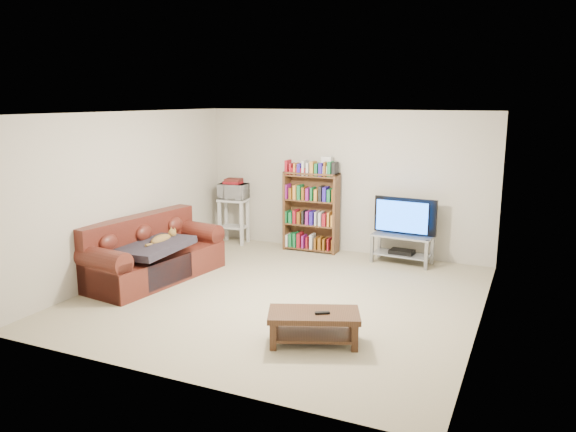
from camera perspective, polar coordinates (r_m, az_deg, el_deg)
The scene contains 19 objects.
floor at distance 7.57m, azimuth -0.56°, elevation -8.07°, with size 5.00×5.00×0.00m, color tan.
ceiling at distance 7.12m, azimuth -0.60°, elevation 10.42°, with size 5.00×5.00×0.00m, color white.
wall_back at distance 9.54m, azimuth 5.75°, elevation 3.48°, with size 5.00×5.00×0.00m, color beige.
wall_front at distance 5.15m, azimuth -12.38°, elevation -3.94°, with size 5.00×5.00×0.00m, color beige.
wall_left at distance 8.59m, azimuth -15.91°, elevation 2.16°, with size 5.00×5.00×0.00m, color beige.
wall_right at distance 6.62m, azimuth 19.47°, elevation -0.85°, with size 5.00×5.00×0.00m, color beige.
sofa at distance 8.43m, azimuth -13.79°, elevation -4.07°, with size 1.19×2.21×0.90m.
blanket at distance 8.15m, azimuth -13.69°, elevation -3.04°, with size 0.81×1.05×0.10m, color #26212A.
cat at distance 8.26m, azimuth -12.77°, elevation -2.36°, with size 0.23×0.57×0.17m, color brown, non-canonical shape.
coffee_table at distance 6.09m, azimuth 2.64°, elevation -10.68°, with size 1.08×0.81×0.35m.
remote at distance 6.01m, azimuth 3.50°, elevation -9.79°, with size 0.16×0.04×0.02m, color black.
tv_stand at distance 9.09m, azimuth 11.52°, elevation -2.80°, with size 0.96×0.49×0.47m.
television at distance 8.99m, azimuth 11.64°, elevation -0.09°, with size 1.00×0.13×0.58m, color black.
dvd_player at distance 9.12m, azimuth 11.49°, elevation -3.58°, with size 0.37×0.26×0.06m, color black.
bookshelf at distance 9.58m, azimuth 2.37°, elevation 0.53°, with size 0.95×0.31×1.36m.
shelf_clutter at distance 9.43m, azimuth 3.00°, elevation 5.06°, with size 0.69×0.22×0.28m.
microwave_stand at distance 10.18m, azimuth -5.54°, elevation 0.12°, with size 0.54×0.42×0.81m.
microwave at distance 10.10m, azimuth -5.58°, elevation 2.52°, with size 0.50×0.34×0.28m, color silver.
game_boxes at distance 10.08m, azimuth -5.60°, elevation 3.43°, with size 0.30×0.26×0.05m, color maroon.
Camera 1 is at (2.99, -6.46, 2.57)m, focal length 35.00 mm.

